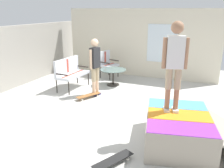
{
  "coord_description": "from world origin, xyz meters",
  "views": [
    {
      "loc": [
        -5.21,
        -2.19,
        2.57
      ],
      "look_at": [
        0.24,
        0.14,
        0.7
      ],
      "focal_mm": 38.18,
      "sensor_mm": 36.0,
      "label": 1
    }
  ],
  "objects": [
    {
      "name": "ground_plane",
      "position": [
        0.0,
        0.0,
        -0.05
      ],
      "size": [
        12.0,
        12.0,
        0.1
      ],
      "primitive_type": "cube",
      "color": "beige"
    },
    {
      "name": "patio_bench",
      "position": [
        1.31,
        2.13,
        0.62
      ],
      "size": [
        1.27,
        0.61,
        1.02
      ],
      "color": "#2D2823",
      "rests_on": "ground_plane"
    },
    {
      "name": "patio_table",
      "position": [
        2.19,
        0.94,
        0.4
      ],
      "size": [
        0.9,
        0.9,
        0.57
      ],
      "color": "#2D2823",
      "rests_on": "ground_plane"
    },
    {
      "name": "skateboard_by_bench",
      "position": [
        0.7,
        1.11,
        0.08
      ],
      "size": [
        0.81,
        0.53,
        0.1
      ],
      "color": "brown",
      "rests_on": "ground_plane"
    },
    {
      "name": "skateboard_spare",
      "position": [
        -1.98,
        -0.83,
        0.08
      ],
      "size": [
        0.8,
        0.54,
        0.1
      ],
      "color": "black",
      "rests_on": "ground_plane"
    },
    {
      "name": "person_skater",
      "position": [
        -0.7,
        -1.55,
        1.65
      ],
      "size": [
        0.31,
        0.46,
        1.75
      ],
      "color": "silver",
      "rests_on": "skate_ramp"
    },
    {
      "name": "skate_ramp",
      "position": [
        -0.82,
        -1.76,
        0.31
      ],
      "size": [
        2.04,
        2.34,
        0.62
      ],
      "color": "gray",
      "rests_on": "ground_plane"
    },
    {
      "name": "house_facade",
      "position": [
        3.8,
        0.49,
        1.3
      ],
      "size": [
        0.23,
        6.0,
        2.61
      ],
      "color": "beige",
      "rests_on": "ground_plane"
    },
    {
      "name": "patio_chair_near_house",
      "position": [
        3.09,
        1.58,
        0.61
      ],
      "size": [
        0.73,
        0.68,
        1.02
      ],
      "color": "#2D2823",
      "rests_on": "ground_plane"
    },
    {
      "name": "person_watching",
      "position": [
        1.05,
        1.05,
        1.02
      ],
      "size": [
        0.47,
        0.29,
        1.74
      ],
      "color": "navy",
      "rests_on": "ground_plane"
    }
  ]
}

